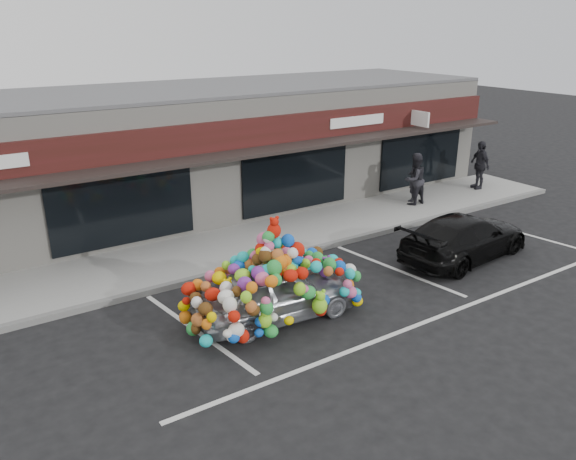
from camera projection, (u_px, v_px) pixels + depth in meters
ground at (318, 298)px, 13.87m from camera, size 90.00×90.00×0.00m
shop_building at (178, 151)px, 19.75m from camera, size 24.00×7.20×4.31m
sidewalk at (241, 245)px, 16.99m from camera, size 26.00×3.00×0.15m
kerb at (266, 261)px, 15.81m from camera, size 26.00×0.18×0.16m
parking_stripe_left at (196, 331)px, 12.39m from camera, size 0.73×4.37×0.01m
parking_stripe_mid at (396, 269)px, 15.47m from camera, size 0.73×4.37×0.01m
parking_stripe_right at (518, 232)px, 18.25m from camera, size 0.73×4.37×0.01m
lane_line at (446, 314)px, 13.10m from camera, size 14.00×0.12×0.01m
toy_car at (275, 286)px, 12.67m from camera, size 2.76×4.16×2.35m
black_sedan at (464, 237)px, 16.04m from camera, size 2.26×4.63×1.30m
pedestrian_a at (414, 177)px, 20.68m from camera, size 0.79×0.69×1.81m
pedestrian_b at (415, 180)px, 20.31m from camera, size 0.91×0.72×1.84m
pedestrian_c at (480, 165)px, 22.28m from camera, size 1.21×0.78×1.91m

